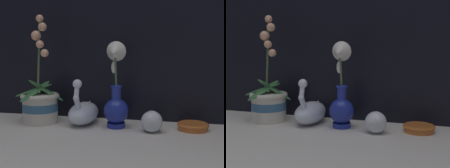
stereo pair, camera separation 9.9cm
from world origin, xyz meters
TOP-DOWN VIEW (x-y plane):
  - ground_plane at (0.00, 0.00)m, footprint 2.80×2.80m
  - orchid_potted_plant at (-0.30, 0.09)m, footprint 0.20×0.19m
  - swan_figurine at (-0.13, 0.11)m, footprint 0.11×0.21m
  - blue_vase at (0.01, 0.08)m, footprint 0.09×0.11m
  - glass_sphere at (0.14, 0.05)m, footprint 0.08×0.08m
  - amber_dish at (0.29, 0.11)m, footprint 0.11×0.11m

SIDE VIEW (x-z plane):
  - ground_plane at x=0.00m, z-range 0.00..0.00m
  - amber_dish at x=0.29m, z-range 0.00..0.03m
  - glass_sphere at x=0.14m, z-range 0.00..0.08m
  - swan_figurine at x=-0.13m, z-range -0.04..0.14m
  - orchid_potted_plant at x=-0.30m, z-range -0.13..0.30m
  - blue_vase at x=0.01m, z-range -0.04..0.28m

